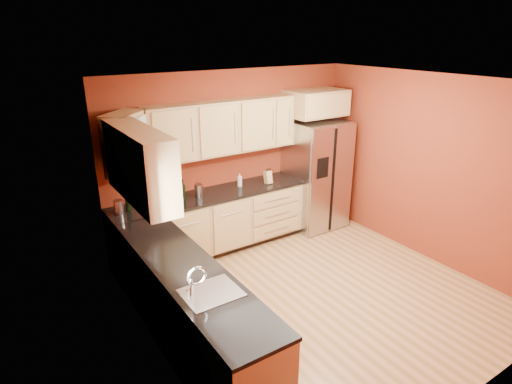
# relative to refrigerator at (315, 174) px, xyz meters

# --- Properties ---
(floor) EXTENTS (4.00, 4.00, 0.00)m
(floor) POSITION_rel_refrigerator_xyz_m (-1.35, -1.62, -0.89)
(floor) COLOR olive
(floor) RESTS_ON ground
(ceiling) EXTENTS (4.00, 4.00, 0.00)m
(ceiling) POSITION_rel_refrigerator_xyz_m (-1.35, -1.62, 1.71)
(ceiling) COLOR white
(ceiling) RESTS_ON wall_back
(wall_back) EXTENTS (4.00, 0.04, 2.60)m
(wall_back) POSITION_rel_refrigerator_xyz_m (-1.35, 0.38, 0.41)
(wall_back) COLOR maroon
(wall_back) RESTS_ON floor
(wall_front) EXTENTS (4.00, 0.04, 2.60)m
(wall_front) POSITION_rel_refrigerator_xyz_m (-1.35, -3.62, 0.41)
(wall_front) COLOR maroon
(wall_front) RESTS_ON floor
(wall_left) EXTENTS (0.04, 4.00, 2.60)m
(wall_left) POSITION_rel_refrigerator_xyz_m (-3.35, -1.62, 0.41)
(wall_left) COLOR maroon
(wall_left) RESTS_ON floor
(wall_right) EXTENTS (0.04, 4.00, 2.60)m
(wall_right) POSITION_rel_refrigerator_xyz_m (0.65, -1.62, 0.41)
(wall_right) COLOR maroon
(wall_right) RESTS_ON floor
(base_cabinets_back) EXTENTS (2.90, 0.60, 0.88)m
(base_cabinets_back) POSITION_rel_refrigerator_xyz_m (-1.90, 0.07, -0.45)
(base_cabinets_back) COLOR #9E754C
(base_cabinets_back) RESTS_ON floor
(base_cabinets_left) EXTENTS (0.60, 2.80, 0.88)m
(base_cabinets_left) POSITION_rel_refrigerator_xyz_m (-3.05, -1.62, -0.45)
(base_cabinets_left) COLOR #9E754C
(base_cabinets_left) RESTS_ON floor
(countertop_back) EXTENTS (2.90, 0.62, 0.04)m
(countertop_back) POSITION_rel_refrigerator_xyz_m (-1.90, 0.06, 0.01)
(countertop_back) COLOR black
(countertop_back) RESTS_ON base_cabinets_back
(countertop_left) EXTENTS (0.62, 2.80, 0.04)m
(countertop_left) POSITION_rel_refrigerator_xyz_m (-3.04, -1.62, 0.01)
(countertop_left) COLOR black
(countertop_left) RESTS_ON base_cabinets_left
(upper_cabinets_back) EXTENTS (2.30, 0.33, 0.75)m
(upper_cabinets_back) POSITION_rel_refrigerator_xyz_m (-1.60, 0.21, 0.94)
(upper_cabinets_back) COLOR #9E754C
(upper_cabinets_back) RESTS_ON wall_back
(upper_cabinets_left) EXTENTS (0.33, 1.35, 0.75)m
(upper_cabinets_left) POSITION_rel_refrigerator_xyz_m (-3.19, -0.90, 0.94)
(upper_cabinets_left) COLOR #9E754C
(upper_cabinets_left) RESTS_ON wall_left
(corner_upper_cabinet) EXTENTS (0.67, 0.67, 0.75)m
(corner_upper_cabinet) POSITION_rel_refrigerator_xyz_m (-3.02, 0.04, 0.94)
(corner_upper_cabinet) COLOR #9E754C
(corner_upper_cabinet) RESTS_ON wall_back
(over_fridge_cabinet) EXTENTS (0.92, 0.60, 0.40)m
(over_fridge_cabinet) POSITION_rel_refrigerator_xyz_m (0.00, 0.07, 1.16)
(over_fridge_cabinet) COLOR #9E754C
(over_fridge_cabinet) RESTS_ON wall_back
(refrigerator) EXTENTS (0.90, 0.75, 1.78)m
(refrigerator) POSITION_rel_refrigerator_xyz_m (0.00, 0.00, 0.00)
(refrigerator) COLOR #A8A8AD
(refrigerator) RESTS_ON floor
(window) EXTENTS (0.03, 0.90, 1.00)m
(window) POSITION_rel_refrigerator_xyz_m (-3.33, -2.12, 0.66)
(window) COLOR white
(window) RESTS_ON wall_left
(sink_faucet) EXTENTS (0.50, 0.42, 0.30)m
(sink_faucet) POSITION_rel_refrigerator_xyz_m (-3.04, -2.12, 0.18)
(sink_faucet) COLOR silver
(sink_faucet) RESTS_ON countertop_left
(canister_left) EXTENTS (0.12, 0.12, 0.19)m
(canister_left) POSITION_rel_refrigerator_xyz_m (-3.20, 0.08, 0.12)
(canister_left) COLOR #A8A8AD
(canister_left) RESTS_ON countertop_back
(canister_right) EXTENTS (0.14, 0.14, 0.18)m
(canister_right) POSITION_rel_refrigerator_xyz_m (-2.09, 0.06, 0.12)
(canister_right) COLOR #A8A8AD
(canister_right) RESTS_ON countertop_back
(wine_bottle_a) EXTENTS (0.08, 0.08, 0.37)m
(wine_bottle_a) POSITION_rel_refrigerator_xyz_m (-3.07, 0.10, 0.21)
(wine_bottle_a) COLOR black
(wine_bottle_a) RESTS_ON countertop_back
(wine_bottle_b) EXTENTS (0.09, 0.09, 0.31)m
(wine_bottle_b) POSITION_rel_refrigerator_xyz_m (-2.33, 0.05, 0.18)
(wine_bottle_b) COLOR black
(wine_bottle_b) RESTS_ON countertop_back
(knife_block) EXTENTS (0.11, 0.10, 0.20)m
(knife_block) POSITION_rel_refrigerator_xyz_m (-0.95, 0.00, 0.13)
(knife_block) COLOR tan
(knife_block) RESTS_ON countertop_back
(soap_dispenser) EXTENTS (0.07, 0.07, 0.20)m
(soap_dispenser) POSITION_rel_refrigerator_xyz_m (-1.38, 0.12, 0.13)
(soap_dispenser) COLOR silver
(soap_dispenser) RESTS_ON countertop_back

